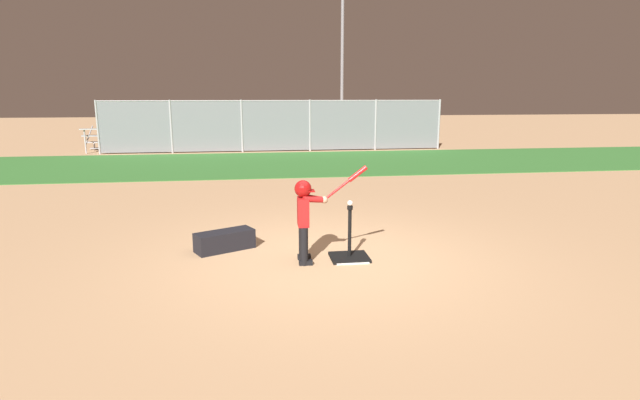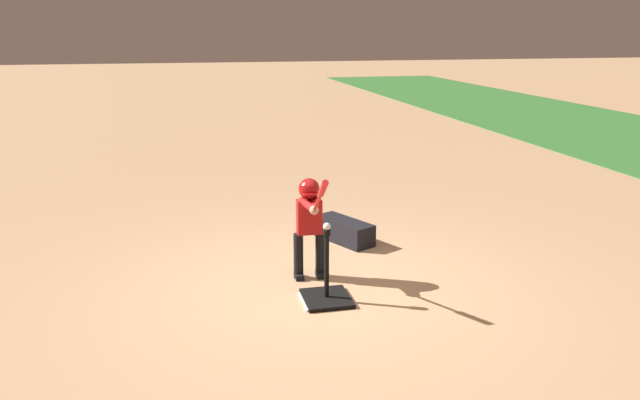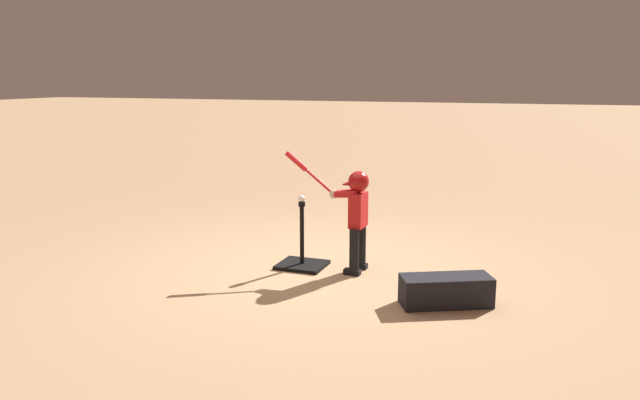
% 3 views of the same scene
% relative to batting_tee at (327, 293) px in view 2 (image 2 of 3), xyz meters
% --- Properties ---
extents(ground_plane, '(90.00, 90.00, 0.00)m').
position_rel_batting_tee_xyz_m(ground_plane, '(-0.25, 0.03, -0.08)').
color(ground_plane, tan).
extents(home_plate, '(0.44, 0.44, 0.02)m').
position_rel_batting_tee_xyz_m(home_plate, '(0.01, -0.03, -0.07)').
color(home_plate, white).
rests_on(home_plate, ground_plane).
extents(batting_tee, '(0.52, 0.47, 0.74)m').
position_rel_batting_tee_xyz_m(batting_tee, '(0.00, 0.00, 0.00)').
color(batting_tee, black).
rests_on(batting_tee, ground_plane).
extents(batter_child, '(0.97, 0.35, 1.30)m').
position_rel_batting_tee_xyz_m(batter_child, '(-0.60, -0.04, 0.63)').
color(batter_child, black).
rests_on(batter_child, ground_plane).
extents(baseball, '(0.07, 0.07, 0.07)m').
position_rel_batting_tee_xyz_m(baseball, '(-0.00, -0.00, 0.70)').
color(baseball, white).
rests_on(baseball, batting_tee).
extents(equipment_bag, '(0.89, 0.66, 0.28)m').
position_rel_batting_tee_xyz_m(equipment_bag, '(-1.71, 0.64, 0.06)').
color(equipment_bag, black).
rests_on(equipment_bag, ground_plane).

